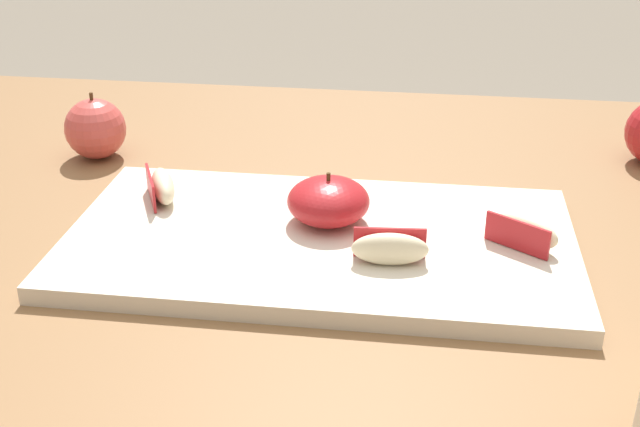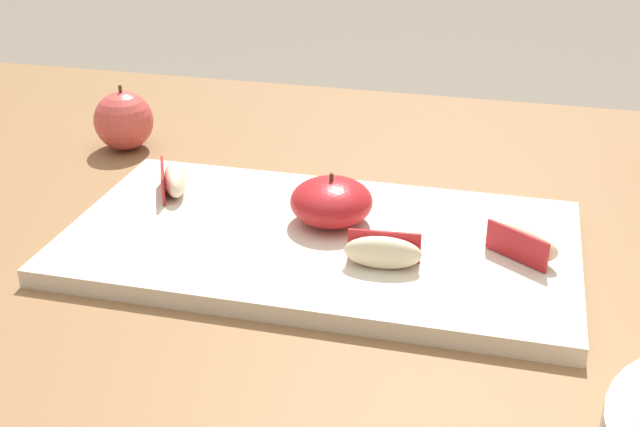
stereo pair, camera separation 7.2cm
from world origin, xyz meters
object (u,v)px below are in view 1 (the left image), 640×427
Objects in this scene: apple_half_skin_up at (328,201)px; whole_apple_pink_lady at (95,129)px; apple_wedge_left at (523,231)px; apple_wedge_near_knife at (390,248)px; apple_wedge_right at (162,186)px; cutting_board at (320,242)px.

whole_apple_pink_lady is at bearing 150.72° from apple_half_skin_up.
apple_wedge_near_knife is (-0.11, -0.05, 0.00)m from apple_wedge_left.
apple_wedge_near_knife is at bearing -22.92° from apple_wedge_right.
apple_half_skin_up reaches higher than apple_wedge_near_knife.
apple_half_skin_up is at bearing 172.34° from apple_wedge_left.
whole_apple_pink_lady reaches higher than apple_wedge_right.
apple_wedge_right is (-0.16, 0.05, 0.02)m from cutting_board.
cutting_board is at bearing -179.32° from apple_wedge_left.
apple_wedge_left is at bearing -8.18° from apple_wedge_right.
apple_wedge_near_knife is at bearing -34.73° from cutting_board.
apple_wedge_near_knife is (0.06, -0.07, -0.01)m from apple_half_skin_up.
apple_half_skin_up is at bearing -8.72° from apple_wedge_right.
cutting_board is at bearing -33.40° from whole_apple_pink_lady.
apple_wedge_left is 0.85× the size of whole_apple_pink_lady.
whole_apple_pink_lady is (-0.34, 0.23, 0.00)m from apple_wedge_near_knife.
whole_apple_pink_lady is (-0.28, 0.16, -0.00)m from apple_half_skin_up.
apple_wedge_near_knife is 0.41m from whole_apple_pink_lady.
cutting_board is 6.75× the size of apple_wedge_right.
cutting_board is 0.04m from apple_half_skin_up.
apple_wedge_near_knife is at bearing -33.65° from whole_apple_pink_lady.
whole_apple_pink_lady is at bearing 158.19° from apple_wedge_left.
apple_half_skin_up is 1.16× the size of apple_wedge_left.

